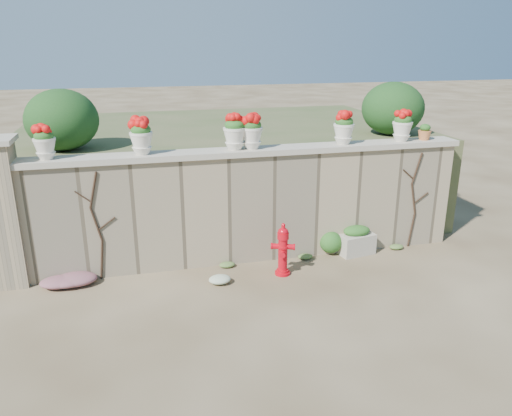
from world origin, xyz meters
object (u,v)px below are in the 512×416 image
object	(u,v)px
fire_hydrant	(283,249)
terracotta_pot	(425,133)
planter_box	(356,241)
urn_pot_0	(44,142)

from	to	relation	value
fire_hydrant	terracotta_pot	xyz separation A→B (m)	(3.05, 0.81, 1.76)
planter_box	urn_pot_0	xyz separation A→B (m)	(-5.38, 0.28, 2.11)
fire_hydrant	planter_box	size ratio (longest dim) A/B	1.28
urn_pot_0	terracotta_pot	bearing A→B (deg)	0.00
planter_box	terracotta_pot	size ratio (longest dim) A/B	2.51
planter_box	urn_pot_0	world-z (taller)	urn_pot_0
urn_pot_0	terracotta_pot	size ratio (longest dim) A/B	1.86
fire_hydrant	urn_pot_0	bearing A→B (deg)	-171.89
terracotta_pot	planter_box	bearing A→B (deg)	-168.74
fire_hydrant	terracotta_pot	world-z (taller)	terracotta_pot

